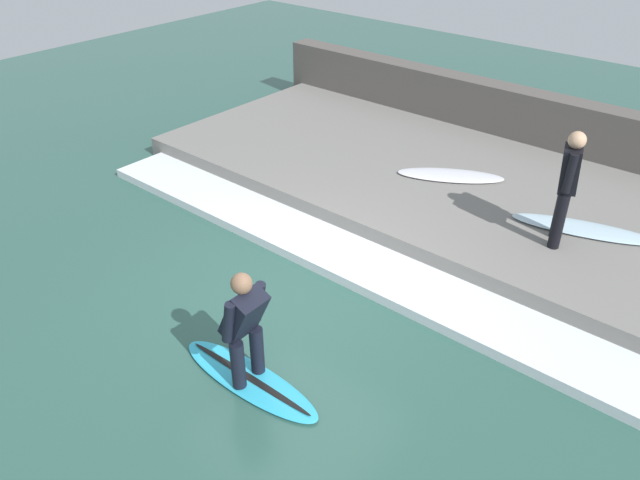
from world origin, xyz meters
TOP-DOWN VIEW (x-y plane):
  - ground_plane at (0.00, 0.00)m, footprint 28.00×28.00m
  - concrete_ledge at (3.90, 0.00)m, footprint 4.40×10.48m
  - back_wall at (6.35, 0.00)m, footprint 0.50×11.00m
  - wave_foam_crest at (1.20, 0.00)m, footprint 1.01×9.96m
  - surfboard_riding at (-1.40, -0.61)m, footprint 0.55×1.97m
  - surfer_riding at (-1.40, -0.61)m, footprint 0.55×0.47m
  - surfer_waiting_near at (3.07, -2.22)m, footprint 0.54×0.37m
  - surfboard_waiting_near at (3.64, -2.44)m, footprint 1.07×2.11m
  - surfboard_spare at (3.94, -0.05)m, footprint 1.37×1.81m

SIDE VIEW (x-z plane):
  - ground_plane at x=0.00m, z-range 0.00..0.00m
  - surfboard_riding at x=-1.40m, z-range 0.00..0.06m
  - wave_foam_crest at x=1.20m, z-range 0.00..0.14m
  - concrete_ledge at x=3.90m, z-range 0.00..0.37m
  - surfboard_waiting_near at x=3.64m, z-range 0.37..0.43m
  - surfboard_spare at x=3.94m, z-range 0.37..0.43m
  - back_wall at x=6.35m, z-range 0.00..1.28m
  - surfer_riding at x=-1.40m, z-range 0.13..1.55m
  - surfer_waiting_near at x=3.07m, z-range 0.47..2.13m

